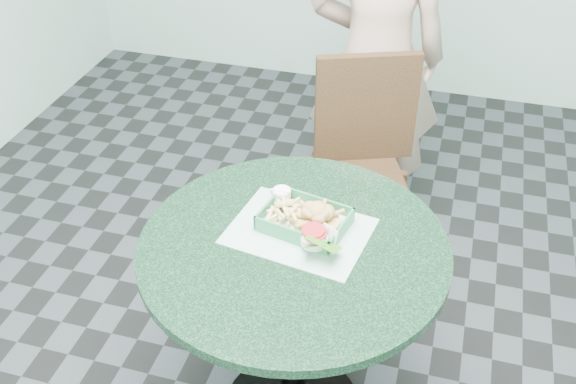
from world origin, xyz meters
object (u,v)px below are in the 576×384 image
(cafe_table, at_px, (293,292))
(diner_person, at_px, (377,49))
(food_basket, at_px, (304,227))
(crab_sandwich, at_px, (317,219))
(dining_chair, at_px, (359,157))
(sauce_ramekin, at_px, (275,202))

(cafe_table, distance_m, diner_person, 1.21)
(food_basket, bearing_deg, cafe_table, -96.60)
(cafe_table, height_order, crab_sandwich, crab_sandwich)
(cafe_table, bearing_deg, dining_chair, 87.37)
(crab_sandwich, bearing_deg, dining_chair, 90.53)
(dining_chair, distance_m, sauce_ramekin, 0.76)
(diner_person, bearing_deg, sauce_ramekin, 71.35)
(dining_chair, bearing_deg, cafe_table, -114.20)
(cafe_table, height_order, dining_chair, dining_chair)
(food_basket, distance_m, sauce_ramekin, 0.12)
(dining_chair, xyz_separation_m, crab_sandwich, (0.01, -0.75, 0.27))
(sauce_ramekin, bearing_deg, dining_chair, 79.29)
(dining_chair, bearing_deg, diner_person, 69.83)
(cafe_table, bearing_deg, food_basket, 83.40)
(cafe_table, distance_m, dining_chair, 0.84)
(food_basket, bearing_deg, dining_chair, 87.80)
(sauce_ramekin, bearing_deg, cafe_table, -55.18)
(dining_chair, xyz_separation_m, sauce_ramekin, (-0.13, -0.70, 0.27))
(cafe_table, distance_m, sauce_ramekin, 0.27)
(food_basket, relative_size, crab_sandwich, 1.79)
(cafe_table, bearing_deg, diner_person, 88.54)
(dining_chair, height_order, diner_person, diner_person)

